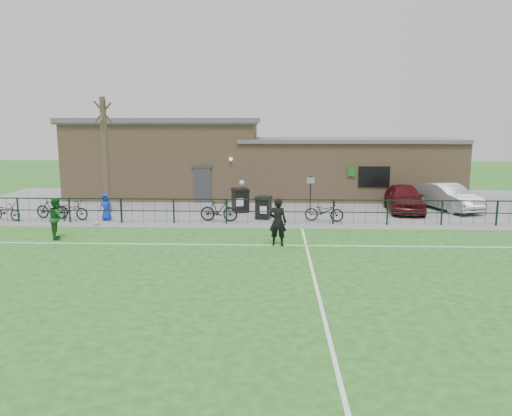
{
  "coord_description": "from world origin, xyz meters",
  "views": [
    {
      "loc": [
        0.75,
        -14.98,
        4.83
      ],
      "look_at": [
        0.0,
        5.0,
        1.3
      ],
      "focal_mm": 35.0,
      "sensor_mm": 36.0,
      "label": 1
    }
  ],
  "objects_px": {
    "bare_tree": "(105,156)",
    "car_maroon": "(404,198)",
    "sign_post": "(310,195)",
    "outfield_player": "(57,218)",
    "ball_ground": "(97,223)",
    "bicycle_a": "(6,211)",
    "spectator_child": "(106,207)",
    "car_silver": "(447,197)",
    "bicycle_e": "(324,211)",
    "wheelie_bin_left": "(264,208)",
    "bicycle_b": "(52,208)",
    "bicycle_c": "(71,210)",
    "wheelie_bin_right": "(240,201)",
    "bicycle_d": "(219,210)"
  },
  "relations": [
    {
      "from": "outfield_player",
      "to": "ball_ground",
      "type": "xyz_separation_m",
      "value": [
        0.7,
        2.56,
        -0.74
      ]
    },
    {
      "from": "bicycle_b",
      "to": "sign_post",
      "type": "bearing_deg",
      "value": -73.29
    },
    {
      "from": "car_silver",
      "to": "bicycle_a",
      "type": "relative_size",
      "value": 2.59
    },
    {
      "from": "bare_tree",
      "to": "sign_post",
      "type": "xyz_separation_m",
      "value": [
        10.6,
        0.08,
        -1.98
      ]
    },
    {
      "from": "bicycle_e",
      "to": "bicycle_c",
      "type": "bearing_deg",
      "value": 100.14
    },
    {
      "from": "spectator_child",
      "to": "car_silver",
      "type": "bearing_deg",
      "value": 11.31
    },
    {
      "from": "car_silver",
      "to": "bicycle_e",
      "type": "xyz_separation_m",
      "value": [
        -6.96,
        -3.33,
        -0.23
      ]
    },
    {
      "from": "ball_ground",
      "to": "wheelie_bin_left",
      "type": "bearing_deg",
      "value": 13.71
    },
    {
      "from": "sign_post",
      "to": "car_silver",
      "type": "height_order",
      "value": "sign_post"
    },
    {
      "from": "outfield_player",
      "to": "bicycle_d",
      "type": "bearing_deg",
      "value": -83.77
    },
    {
      "from": "car_maroon",
      "to": "bicycle_c",
      "type": "relative_size",
      "value": 2.36
    },
    {
      "from": "bicycle_a",
      "to": "spectator_child",
      "type": "distance_m",
      "value": 4.88
    },
    {
      "from": "bicycle_b",
      "to": "outfield_player",
      "type": "xyz_separation_m",
      "value": [
        2.05,
        -4.05,
        0.32
      ]
    },
    {
      "from": "bicycle_e",
      "to": "outfield_player",
      "type": "relative_size",
      "value": 1.08
    },
    {
      "from": "wheelie_bin_right",
      "to": "bicycle_c",
      "type": "distance_m",
      "value": 8.5
    },
    {
      "from": "sign_post",
      "to": "bicycle_d",
      "type": "distance_m",
      "value": 4.99
    },
    {
      "from": "bicycle_a",
      "to": "spectator_child",
      "type": "relative_size",
      "value": 1.29
    },
    {
      "from": "ball_ground",
      "to": "bare_tree",
      "type": "bearing_deg",
      "value": 99.5
    },
    {
      "from": "bicycle_a",
      "to": "car_maroon",
      "type": "bearing_deg",
      "value": -64.47
    },
    {
      "from": "bicycle_a",
      "to": "bicycle_e",
      "type": "relative_size",
      "value": 0.91
    },
    {
      "from": "wheelie_bin_left",
      "to": "bicycle_b",
      "type": "height_order",
      "value": "bicycle_b"
    },
    {
      "from": "bicycle_a",
      "to": "bicycle_b",
      "type": "xyz_separation_m",
      "value": [
        2.07,
        0.48,
        0.07
      ]
    },
    {
      "from": "car_silver",
      "to": "car_maroon",
      "type": "bearing_deg",
      "value": 172.68
    },
    {
      "from": "sign_post",
      "to": "outfield_player",
      "type": "height_order",
      "value": "sign_post"
    },
    {
      "from": "bicycle_b",
      "to": "bicycle_e",
      "type": "distance_m",
      "value": 13.38
    },
    {
      "from": "car_silver",
      "to": "bicycle_b",
      "type": "distance_m",
      "value": 20.59
    },
    {
      "from": "spectator_child",
      "to": "outfield_player",
      "type": "distance_m",
      "value": 3.83
    },
    {
      "from": "wheelie_bin_left",
      "to": "car_maroon",
      "type": "distance_m",
      "value": 7.76
    },
    {
      "from": "bicycle_a",
      "to": "bicycle_e",
      "type": "xyz_separation_m",
      "value": [
        15.44,
        0.34,
        0.05
      ]
    },
    {
      "from": "bicycle_b",
      "to": "outfield_player",
      "type": "bearing_deg",
      "value": -144.05
    },
    {
      "from": "bare_tree",
      "to": "car_maroon",
      "type": "bearing_deg",
      "value": 3.58
    },
    {
      "from": "wheelie_bin_right",
      "to": "bare_tree",
      "type": "bearing_deg",
      "value": 167.87
    },
    {
      "from": "bicycle_e",
      "to": "wheelie_bin_left",
      "type": "bearing_deg",
      "value": 89.57
    },
    {
      "from": "bicycle_a",
      "to": "outfield_player",
      "type": "distance_m",
      "value": 5.47
    },
    {
      "from": "car_silver",
      "to": "spectator_child",
      "type": "distance_m",
      "value": 17.88
    },
    {
      "from": "bicycle_c",
      "to": "ball_ground",
      "type": "bearing_deg",
      "value": -116.47
    },
    {
      "from": "bicycle_a",
      "to": "bicycle_d",
      "type": "distance_m",
      "value": 10.38
    },
    {
      "from": "spectator_child",
      "to": "wheelie_bin_left",
      "type": "bearing_deg",
      "value": 5.24
    },
    {
      "from": "wheelie_bin_left",
      "to": "spectator_child",
      "type": "xyz_separation_m",
      "value": [
        -7.64,
        -0.69,
        0.14
      ]
    },
    {
      "from": "wheelie_bin_left",
      "to": "ball_ground",
      "type": "bearing_deg",
      "value": -154.12
    },
    {
      "from": "wheelie_bin_left",
      "to": "bicycle_e",
      "type": "bearing_deg",
      "value": 1.86
    },
    {
      "from": "car_maroon",
      "to": "ball_ground",
      "type": "distance_m",
      "value": 15.68
    },
    {
      "from": "bicycle_b",
      "to": "bicycle_c",
      "type": "relative_size",
      "value": 0.94
    },
    {
      "from": "wheelie_bin_right",
      "to": "bicycle_b",
      "type": "bearing_deg",
      "value": 176.76
    },
    {
      "from": "car_maroon",
      "to": "car_silver",
      "type": "xyz_separation_m",
      "value": [
        2.46,
        0.57,
        -0.01
      ]
    },
    {
      "from": "bicycle_d",
      "to": "bicycle_e",
      "type": "height_order",
      "value": "bicycle_d"
    },
    {
      "from": "wheelie_bin_left",
      "to": "bicycle_c",
      "type": "relative_size",
      "value": 0.56
    },
    {
      "from": "bare_tree",
      "to": "wheelie_bin_right",
      "type": "relative_size",
      "value": 5.14
    },
    {
      "from": "car_silver",
      "to": "bicycle_e",
      "type": "height_order",
      "value": "car_silver"
    },
    {
      "from": "sign_post",
      "to": "bare_tree",
      "type": "bearing_deg",
      "value": -179.58
    }
  ]
}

